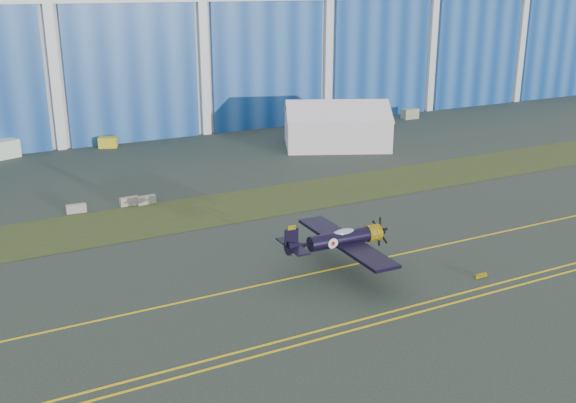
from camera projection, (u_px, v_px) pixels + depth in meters
ground at (172, 275)px, 54.71m from camera, size 260.00×260.00×0.00m
grass_median at (127, 223)px, 66.50m from camera, size 260.00×10.00×0.02m
hangar at (28, 32)px, 110.56m from camera, size 220.00×45.70×30.00m
taxiway_centreline at (193, 300)px, 50.50m from camera, size 200.00×0.20×0.02m
edge_line_near at (245, 359)px, 42.49m from camera, size 80.00×0.20×0.02m
edge_line_far at (238, 352)px, 43.34m from camera, size 80.00×0.20×0.02m
guard_board_right at (481, 276)px, 54.25m from camera, size 1.20×0.15×0.35m
warbird at (340, 239)px, 54.38m from camera, size 10.57×12.63×3.67m
tent at (337, 123)px, 96.99m from camera, size 17.88×15.94×6.84m
tug at (108, 142)px, 97.03m from camera, size 2.97×2.41×1.50m
gse_box at (410, 114)px, 117.64m from camera, size 2.88×1.54×1.73m
barrier_a at (76, 209)px, 69.51m from camera, size 2.04×0.74×0.90m
barrier_b at (129, 201)px, 71.84m from camera, size 2.03×0.70×0.90m
barrier_c at (146, 200)px, 72.27m from camera, size 2.04×0.75×0.90m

